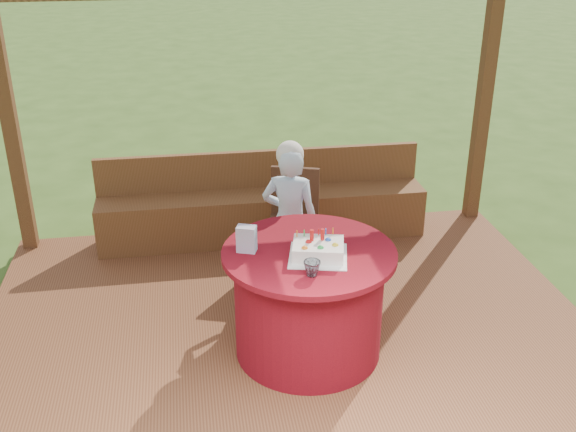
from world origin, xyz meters
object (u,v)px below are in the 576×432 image
object	(u,v)px
chair	(293,215)
gift_bag	(247,239)
table	(308,301)
birthday_cake	(318,249)
elderly_woman	(290,216)
drinking_glass	(312,268)
bench	(263,211)

from	to	relation	value
chair	gift_bag	xyz separation A→B (m)	(-0.51, -1.19, 0.40)
table	gift_bag	size ratio (longest dim) A/B	6.51
table	chair	bearing A→B (deg)	85.18
birthday_cake	gift_bag	distance (m)	0.47
elderly_woman	drinking_glass	xyz separation A→B (m)	(-0.06, -1.19, 0.20)
gift_bag	drinking_glass	size ratio (longest dim) A/B	1.68
chair	birthday_cake	bearing A→B (deg)	-92.75
chair	gift_bag	bearing A→B (deg)	-113.22
birthday_cake	elderly_woman	bearing A→B (deg)	91.57
birthday_cake	table	bearing A→B (deg)	114.42
table	gift_bag	bearing A→B (deg)	171.67
bench	birthday_cake	distance (m)	2.00
table	elderly_woman	xyz separation A→B (m)	(0.01, 0.87, 0.24)
elderly_woman	birthday_cake	size ratio (longest dim) A/B	2.81
birthday_cake	gift_bag	size ratio (longest dim) A/B	2.51
birthday_cake	gift_bag	world-z (taller)	gift_bag
elderly_woman	gift_bag	distance (m)	0.94
birthday_cake	gift_bag	xyz separation A→B (m)	(-0.45, 0.15, 0.04)
gift_bag	drinking_glass	xyz separation A→B (m)	(0.36, -0.38, -0.04)
drinking_glass	table	bearing A→B (deg)	82.03
birthday_cake	drinking_glass	bearing A→B (deg)	-110.22
table	drinking_glass	bearing A→B (deg)	-97.97
chair	drinking_glass	size ratio (longest dim) A/B	8.10
bench	gift_bag	bearing A→B (deg)	-100.30
birthday_cake	drinking_glass	xyz separation A→B (m)	(-0.09, -0.23, -0.00)
birthday_cake	gift_bag	bearing A→B (deg)	161.44
chair	gift_bag	size ratio (longest dim) A/B	4.82
chair	drinking_glass	distance (m)	1.62
table	elderly_woman	world-z (taller)	elderly_woman
birthday_cake	drinking_glass	distance (m)	0.25
chair	elderly_woman	xyz separation A→B (m)	(-0.09, -0.38, 0.17)
table	gift_bag	xyz separation A→B (m)	(-0.40, 0.06, 0.47)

